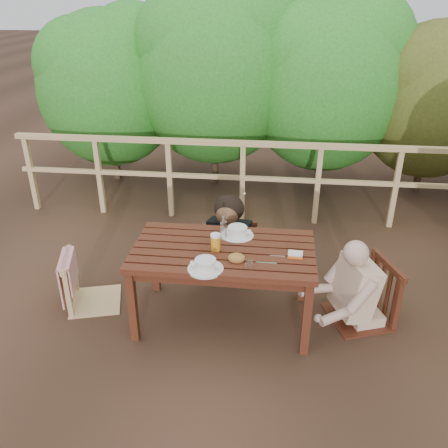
# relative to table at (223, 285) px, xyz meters

# --- Properties ---
(ground) EXTENTS (60.00, 60.00, 0.00)m
(ground) POSITION_rel_table_xyz_m (0.00, 0.00, -0.34)
(ground) COLOR #482E1F
(ground) RESTS_ON ground
(table) EXTENTS (1.49, 0.84, 0.69)m
(table) POSITION_rel_table_xyz_m (0.00, 0.00, 0.00)
(table) COLOR #411C10
(table) RESTS_ON ground
(chair_left) EXTENTS (0.57, 0.57, 0.93)m
(chair_left) POSITION_rel_table_xyz_m (-1.20, 0.10, 0.12)
(chair_left) COLOR tan
(chair_left) RESTS_ON ground
(chair_far) EXTENTS (0.48, 0.48, 0.86)m
(chair_far) POSITION_rel_table_xyz_m (-0.00, 0.86, 0.08)
(chair_far) COLOR #411C10
(chair_far) RESTS_ON ground
(chair_right) EXTENTS (0.65, 0.65, 1.02)m
(chair_right) POSITION_rel_table_xyz_m (1.18, 0.13, 0.17)
(chair_right) COLOR #411C10
(chair_right) RESTS_ON ground
(woman) EXTENTS (0.62, 0.72, 1.32)m
(woman) POSITION_rel_table_xyz_m (-0.00, 0.88, 0.31)
(woman) COLOR black
(woman) RESTS_ON ground
(diner_right) EXTENTS (0.78, 0.70, 1.29)m
(diner_right) POSITION_rel_table_xyz_m (1.21, 0.13, 0.30)
(diner_right) COLOR beige
(diner_right) RESTS_ON ground
(railing) EXTENTS (5.60, 0.10, 1.01)m
(railing) POSITION_rel_table_xyz_m (0.00, 2.00, 0.16)
(railing) COLOR tan
(railing) RESTS_ON ground
(hedge_row) EXTENTS (6.60, 1.60, 3.80)m
(hedge_row) POSITION_rel_table_xyz_m (0.40, 3.20, 1.56)
(hedge_row) COLOR #286E20
(hedge_row) RESTS_ON ground
(soup_near) EXTENTS (0.27, 0.27, 0.09)m
(soup_near) POSITION_rel_table_xyz_m (-0.10, -0.32, 0.39)
(soup_near) COLOR white
(soup_near) RESTS_ON table
(soup_far) EXTENTS (0.28, 0.28, 0.09)m
(soup_far) POSITION_rel_table_xyz_m (0.09, 0.24, 0.39)
(soup_far) COLOR white
(soup_far) RESTS_ON table
(bread_roll) EXTENTS (0.13, 0.10, 0.08)m
(bread_roll) POSITION_rel_table_xyz_m (0.12, -0.18, 0.38)
(bread_roll) COLOR #A36026
(bread_roll) RESTS_ON table
(beer_glass) EXTENTS (0.08, 0.08, 0.16)m
(beer_glass) POSITION_rel_table_xyz_m (-0.06, -0.03, 0.42)
(beer_glass) COLOR #C77220
(beer_glass) RESTS_ON table
(bottle) EXTENTS (0.06, 0.06, 0.23)m
(bottle) POSITION_rel_table_xyz_m (-0.01, 0.14, 0.46)
(bottle) COLOR white
(bottle) RESTS_ON table
(tumbler) EXTENTS (0.07, 0.07, 0.08)m
(tumbler) POSITION_rel_table_xyz_m (0.23, -0.28, 0.38)
(tumbler) COLOR white
(tumbler) RESTS_ON table
(butter_tub) EXTENTS (0.12, 0.09, 0.05)m
(butter_tub) POSITION_rel_table_xyz_m (0.58, -0.06, 0.37)
(butter_tub) COLOR silver
(butter_tub) RESTS_ON table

